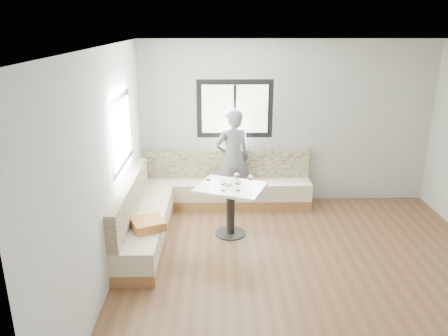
{
  "coord_description": "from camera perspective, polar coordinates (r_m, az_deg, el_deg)",
  "views": [
    {
      "loc": [
        -1.18,
        -4.85,
        3.07
      ],
      "look_at": [
        -1.1,
        1.21,
        1.02
      ],
      "focal_mm": 35.0,
      "sensor_mm": 36.0,
      "label": 1
    }
  ],
  "objects": [
    {
      "name": "wine_glass_d",
      "position": [
        6.43,
        1.64,
        -1.04
      ],
      "size": [
        0.08,
        0.08,
        0.18
      ],
      "color": "white",
      "rests_on": "table"
    },
    {
      "name": "wine_glass_a",
      "position": [
        6.31,
        -2.07,
        -1.43
      ],
      "size": [
        0.08,
        0.08,
        0.18
      ],
      "color": "white",
      "rests_on": "table"
    },
    {
      "name": "olive_ramekin",
      "position": [
        6.42,
        0.58,
        -2.07
      ],
      "size": [
        0.11,
        0.11,
        0.04
      ],
      "color": "white",
      "rests_on": "table"
    },
    {
      "name": "person",
      "position": [
        7.36,
        1.15,
        1.22
      ],
      "size": [
        0.73,
        0.61,
        1.73
      ],
      "primitive_type": "imported",
      "rotation": [
        0.0,
        0.0,
        3.5
      ],
      "color": "slate",
      "rests_on": "ground"
    },
    {
      "name": "banquette",
      "position": [
        7.04,
        -4.04,
        -4.28
      ],
      "size": [
        2.9,
        2.8,
        0.95
      ],
      "color": "#98683B",
      "rests_on": "ground"
    },
    {
      "name": "wine_glass_c",
      "position": [
        6.18,
        1.86,
        -1.89
      ],
      "size": [
        0.08,
        0.08,
        0.18
      ],
      "color": "white",
      "rests_on": "table"
    },
    {
      "name": "table",
      "position": [
        6.46,
        0.86,
        -4.0
      ],
      "size": [
        1.15,
        1.03,
        0.78
      ],
      "rotation": [
        0.0,
        0.0,
        -0.37
      ],
      "color": "black",
      "rests_on": "ground"
    },
    {
      "name": "wine_glass_b",
      "position": [
        6.16,
        -0.11,
        -1.93
      ],
      "size": [
        0.08,
        0.08,
        0.18
      ],
      "color": "white",
      "rests_on": "table"
    },
    {
      "name": "wine_glass_e",
      "position": [
        6.36,
        3.49,
        -1.29
      ],
      "size": [
        0.08,
        0.08,
        0.18
      ],
      "color": "white",
      "rests_on": "table"
    },
    {
      "name": "room",
      "position": [
        5.31,
        11.24,
        0.12
      ],
      "size": [
        5.01,
        5.01,
        2.81
      ],
      "color": "brown",
      "rests_on": "ground"
    }
  ]
}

